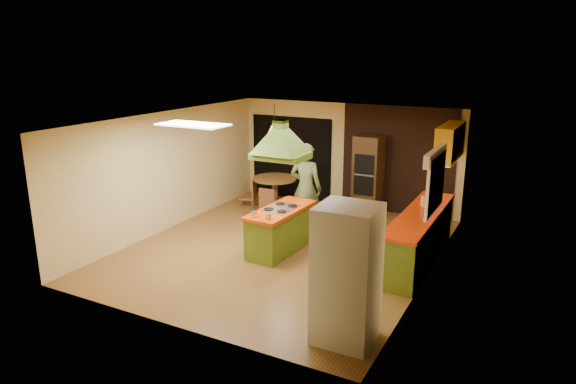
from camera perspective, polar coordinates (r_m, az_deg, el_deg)
The scene contains 21 objects.
ground at distance 9.99m, azimuth -0.52°, elevation -6.30°, with size 6.50×6.50×0.00m, color olive.
room_walls at distance 9.59m, azimuth -0.53°, elevation 0.64°, with size 5.50×6.50×6.50m.
ceiling_plane at distance 9.35m, azimuth -0.55°, elevation 8.07°, with size 6.50×6.50×0.00m, color silver.
brick_panel at distance 12.08m, azimuth 12.05°, elevation 3.42°, with size 2.64×0.03×2.50m, color #381E14.
nook_opening at distance 13.10m, azimuth 0.35°, elevation 3.81°, with size 2.20×0.03×2.10m, color black.
right_counter at distance 9.55m, azimuth 14.35°, elevation -4.88°, with size 0.62×3.05×0.92m.
upper_cabinets at distance 10.67m, azimuth 17.57°, elevation 5.30°, with size 0.34×1.40×0.70m, color yellow.
window_right at distance 8.95m, azimuth 16.14°, elevation 2.36°, with size 0.12×1.35×1.06m.
fluor_panel at distance 8.95m, azimuth -10.52°, elevation 7.37°, with size 1.20×0.60×0.03m, color white.
kitchen_island at distance 9.76m, azimuth -0.79°, elevation -4.17°, with size 0.75×1.69×0.85m.
range_hood at distance 9.30m, azimuth -0.84°, elevation 6.49°, with size 0.97×0.70×0.79m.
man at distance 10.63m, azimuth 1.99°, elevation 0.43°, with size 0.69×0.45×1.89m, color #4D592F.
refrigerator at distance 6.72m, azimuth 6.54°, elevation -9.12°, with size 0.76×0.72×1.86m, color silver.
wall_oven at distance 12.05m, azimuth 8.90°, elevation 1.92°, with size 0.63×0.63×1.83m.
dining_table at distance 12.26m, azimuth -1.47°, elevation 0.57°, with size 1.04×1.04×0.78m.
chair_left at distance 12.58m, azimuth -4.48°, elevation -0.09°, with size 0.37×0.37×0.67m, color brown, non-canonical shape.
chair_near at distance 11.65m, azimuth -1.94°, elevation -1.18°, with size 0.40×0.40×0.73m, color brown, non-canonical shape.
pendant_lamp at distance 11.98m, azimuth -1.52°, elevation 6.83°, with size 0.37×0.37×0.24m, color #FF9E3F.
canister_large at distance 10.60m, azimuth 15.94°, elevation 0.19°, with size 0.13×0.13×0.20m, color #FFE8CD.
canister_medium at distance 9.84m, azimuth 14.94°, elevation -0.96°, with size 0.13×0.13×0.18m, color beige.
canister_small at distance 9.82m, azimuth 14.91°, elevation -1.02°, with size 0.13×0.13×0.17m, color #F6EBC6.
Camera 1 is at (4.38, -8.17, 3.72)m, focal length 32.00 mm.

